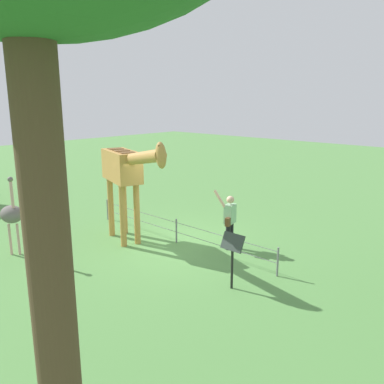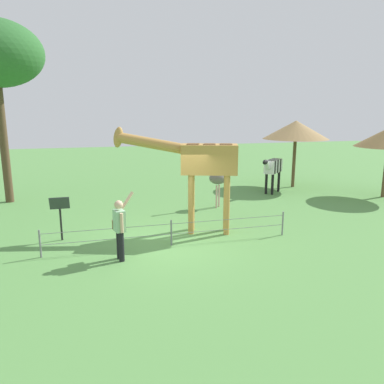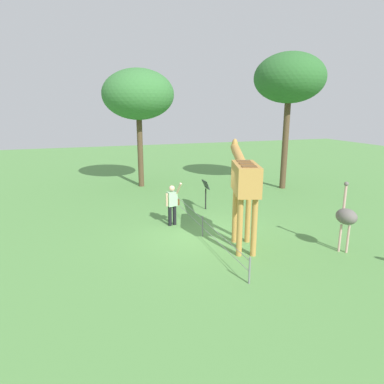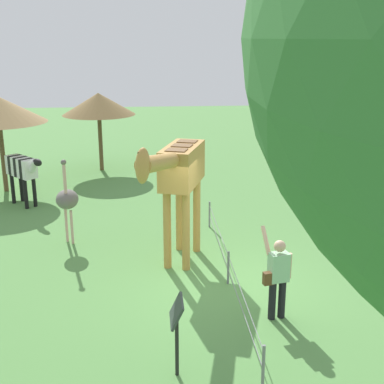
% 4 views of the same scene
% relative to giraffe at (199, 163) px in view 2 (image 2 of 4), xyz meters
% --- Properties ---
extents(ground_plane, '(60.00, 60.00, 0.00)m').
position_rel_giraffe_xyz_m(ground_plane, '(1.09, 0.85, -2.20)').
color(ground_plane, '#568E47').
extents(giraffe, '(3.79, 1.64, 3.32)m').
position_rel_giraffe_xyz_m(giraffe, '(0.00, 0.00, 0.00)').
color(giraffe, '#BC8942').
rests_on(giraffe, ground_plane).
extents(visitor, '(0.60, 0.57, 1.75)m').
position_rel_giraffe_xyz_m(visitor, '(2.57, 1.68, -1.30)').
color(visitor, black).
rests_on(visitor, ground_plane).
extents(zebra, '(1.54, 1.44, 1.66)m').
position_rel_giraffe_xyz_m(zebra, '(-4.85, -4.60, -1.04)').
color(zebra, black).
rests_on(zebra, ground_plane).
extents(ostrich, '(0.70, 0.56, 2.25)m').
position_rel_giraffe_xyz_m(ostrich, '(-1.57, -2.75, -1.02)').
color(ostrich, '#CC9E93').
rests_on(ostrich, ground_plane).
extents(shade_hut_far, '(3.18, 3.18, 3.28)m').
position_rel_giraffe_xyz_m(shade_hut_far, '(-6.53, -5.63, 0.63)').
color(shade_hut_far, brown).
rests_on(shade_hut_far, ground_plane).
extents(info_sign, '(0.56, 0.21, 1.32)m').
position_rel_giraffe_xyz_m(info_sign, '(4.15, -0.28, -1.25)').
color(info_sign, black).
rests_on(info_sign, ground_plane).
extents(wire_fence, '(7.05, 0.05, 0.75)m').
position_rel_giraffe_xyz_m(wire_fence, '(1.09, 0.99, -1.79)').
color(wire_fence, slate).
rests_on(wire_fence, ground_plane).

